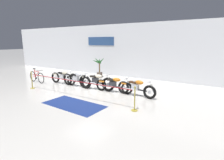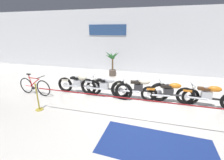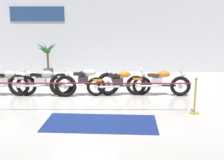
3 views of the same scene
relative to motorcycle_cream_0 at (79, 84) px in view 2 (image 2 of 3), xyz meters
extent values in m
plane|color=silver|center=(2.69, -0.58, -0.46)|extent=(120.00, 120.00, 0.00)
cube|color=white|center=(2.69, 4.55, 1.64)|extent=(28.00, 0.25, 4.20)
cube|color=navy|center=(0.06, 4.40, 2.40)|extent=(2.64, 0.04, 0.70)
torus|color=black|center=(0.72, 0.01, -0.10)|extent=(0.73, 0.13, 0.73)
torus|color=black|center=(-0.74, -0.01, -0.10)|extent=(0.73, 0.13, 0.73)
cylinder|color=silver|center=(0.72, 0.01, -0.10)|extent=(0.17, 0.08, 0.17)
cylinder|color=silver|center=(-0.74, -0.01, -0.10)|extent=(0.17, 0.08, 0.17)
cylinder|color=silver|center=(0.81, 0.01, 0.18)|extent=(0.30, 0.06, 0.59)
cube|color=silver|center=(-0.06, 0.00, 0.06)|extent=(0.36, 0.22, 0.26)
cylinder|color=silver|center=(-0.02, 0.00, 0.26)|extent=(0.18, 0.11, 0.24)
cylinder|color=silver|center=(-0.10, 0.00, 0.26)|extent=(0.18, 0.11, 0.24)
cylinder|color=silver|center=(-0.36, -0.14, -0.08)|extent=(0.70, 0.08, 0.07)
cube|color=#ADAFB5|center=(-0.01, 0.00, -0.08)|extent=(1.17, 0.07, 0.06)
ellipsoid|color=beige|center=(0.17, 0.00, 0.32)|extent=(0.46, 0.22, 0.22)
cube|color=black|center=(-0.19, 0.00, 0.28)|extent=(0.40, 0.20, 0.09)
cube|color=beige|center=(-0.69, 0.00, 0.16)|extent=(0.32, 0.16, 0.08)
cylinder|color=silver|center=(0.70, 0.01, 0.45)|extent=(0.04, 0.62, 0.04)
sphere|color=silver|center=(0.78, 0.01, 0.31)|extent=(0.14, 0.14, 0.14)
torus|color=black|center=(2.12, -0.12, -0.08)|extent=(0.77, 0.18, 0.77)
torus|color=black|center=(0.47, -0.03, -0.08)|extent=(0.77, 0.18, 0.77)
cylinder|color=silver|center=(2.12, -0.12, -0.08)|extent=(0.18, 0.09, 0.18)
cylinder|color=silver|center=(0.47, -0.03, -0.08)|extent=(0.18, 0.09, 0.18)
cylinder|color=silver|center=(2.21, -0.13, 0.20)|extent=(0.31, 0.07, 0.59)
cube|color=silver|center=(1.25, -0.07, 0.08)|extent=(0.37, 0.24, 0.26)
cylinder|color=silver|center=(1.29, -0.07, 0.28)|extent=(0.18, 0.12, 0.24)
cylinder|color=silver|center=(1.21, -0.07, 0.28)|extent=(0.18, 0.12, 0.24)
cylinder|color=silver|center=(0.94, -0.19, -0.06)|extent=(0.70, 0.11, 0.07)
cube|color=#47474C|center=(1.30, -0.07, -0.06)|extent=(1.32, 0.14, 0.06)
ellipsoid|color=#B7BABF|center=(1.48, -0.08, 0.34)|extent=(0.47, 0.25, 0.22)
cube|color=black|center=(1.12, -0.06, 0.30)|extent=(0.41, 0.22, 0.09)
cube|color=#B7BABF|center=(0.52, -0.03, 0.19)|extent=(0.33, 0.18, 0.08)
cylinder|color=silver|center=(2.10, -0.12, 0.47)|extent=(0.07, 0.62, 0.04)
sphere|color=silver|center=(2.18, -0.13, 0.33)|extent=(0.14, 0.14, 0.14)
torus|color=black|center=(3.57, 0.09, -0.05)|extent=(0.83, 0.22, 0.82)
torus|color=black|center=(1.96, -0.06, -0.05)|extent=(0.83, 0.22, 0.82)
cylinder|color=silver|center=(3.57, 0.09, -0.05)|extent=(0.20, 0.10, 0.19)
cylinder|color=silver|center=(1.96, -0.06, -0.05)|extent=(0.20, 0.10, 0.19)
cylinder|color=silver|center=(3.66, 0.10, 0.23)|extent=(0.31, 0.08, 0.59)
cube|color=#2D2D30|center=(2.72, 0.01, 0.11)|extent=(0.38, 0.25, 0.26)
cylinder|color=#2D2D30|center=(2.76, 0.02, 0.31)|extent=(0.19, 0.13, 0.24)
cylinder|color=#2D2D30|center=(2.68, 0.01, 0.31)|extent=(0.19, 0.13, 0.24)
cylinder|color=silver|center=(2.43, -0.15, -0.03)|extent=(0.70, 0.13, 0.07)
cube|color=black|center=(2.77, 0.02, -0.03)|extent=(1.30, 0.18, 0.06)
ellipsoid|color=beige|center=(2.95, 0.03, 0.37)|extent=(0.48, 0.26, 0.22)
cube|color=black|center=(2.59, 0.00, 0.33)|extent=(0.42, 0.24, 0.09)
cube|color=beige|center=(2.01, -0.05, 0.23)|extent=(0.33, 0.19, 0.08)
cylinder|color=silver|center=(3.55, 0.09, 0.50)|extent=(0.09, 0.62, 0.04)
sphere|color=silver|center=(3.63, 0.10, 0.36)|extent=(0.14, 0.14, 0.14)
torus|color=black|center=(4.77, 0.13, -0.13)|extent=(0.68, 0.17, 0.67)
torus|color=black|center=(3.17, -0.01, -0.13)|extent=(0.68, 0.17, 0.67)
cylinder|color=silver|center=(4.77, 0.13, -0.13)|extent=(0.16, 0.09, 0.16)
cylinder|color=silver|center=(3.17, -0.01, -0.13)|extent=(0.16, 0.09, 0.16)
cylinder|color=silver|center=(4.86, 0.14, 0.16)|extent=(0.31, 0.08, 0.59)
cube|color=#2D2D30|center=(3.92, 0.06, 0.03)|extent=(0.38, 0.25, 0.26)
cylinder|color=#2D2D30|center=(3.96, 0.06, 0.23)|extent=(0.19, 0.13, 0.24)
cylinder|color=#2D2D30|center=(3.88, 0.05, 0.23)|extent=(0.19, 0.13, 0.24)
cylinder|color=silver|center=(3.63, -0.11, -0.11)|extent=(0.70, 0.13, 0.07)
cube|color=#47474C|center=(3.97, 0.06, -0.11)|extent=(1.29, 0.17, 0.06)
ellipsoid|color=orange|center=(4.15, 0.08, 0.29)|extent=(0.48, 0.26, 0.22)
cube|color=black|center=(3.79, 0.05, 0.25)|extent=(0.42, 0.23, 0.09)
cube|color=orange|center=(3.22, 0.00, 0.11)|extent=(0.33, 0.19, 0.08)
cylinder|color=silver|center=(4.75, 0.13, 0.42)|extent=(0.09, 0.62, 0.04)
sphere|color=silver|center=(4.83, 0.14, 0.28)|extent=(0.14, 0.14, 0.14)
torus|color=black|center=(4.57, 0.12, -0.11)|extent=(0.72, 0.18, 0.71)
cylinder|color=silver|center=(4.57, 0.12, -0.11)|extent=(0.17, 0.09, 0.16)
cube|color=silver|center=(5.29, 0.06, 0.05)|extent=(0.38, 0.25, 0.26)
cylinder|color=silver|center=(5.33, 0.06, 0.25)|extent=(0.19, 0.12, 0.24)
cylinder|color=silver|center=(5.25, 0.06, 0.25)|extent=(0.19, 0.12, 0.24)
cylinder|color=silver|center=(4.98, -0.05, -0.09)|extent=(0.70, 0.12, 0.07)
cube|color=black|center=(5.34, 0.06, -0.09)|extent=(1.23, 0.15, 0.06)
ellipsoid|color=orange|center=(5.52, 0.04, 0.31)|extent=(0.48, 0.25, 0.22)
cube|color=#4C2D19|center=(5.16, 0.07, 0.27)|extent=(0.41, 0.23, 0.09)
cube|color=orange|center=(4.62, 0.11, 0.14)|extent=(0.33, 0.18, 0.08)
torus|color=black|center=(-1.42, -0.68, -0.09)|extent=(0.74, 0.11, 0.74)
torus|color=black|center=(-2.44, -0.59, -0.09)|extent=(0.74, 0.11, 0.74)
cylinder|color=red|center=(-1.88, -0.64, 0.13)|extent=(0.60, 0.10, 0.43)
cylinder|color=red|center=(-1.93, -0.63, 0.33)|extent=(0.55, 0.09, 0.04)
cylinder|color=red|center=(-2.13, -0.61, 0.21)|extent=(0.15, 0.05, 0.55)
cube|color=black|center=(-2.17, -0.61, 0.49)|extent=(0.19, 0.10, 0.05)
cylinder|color=red|center=(-2.24, -0.60, -0.09)|extent=(0.46, 0.07, 0.03)
cylinder|color=black|center=(-1.48, -0.67, 0.43)|extent=(0.07, 0.48, 0.03)
cylinder|color=black|center=(-2.01, -0.63, -0.17)|extent=(0.12, 0.06, 0.12)
cylinder|color=brown|center=(0.76, 3.21, -0.27)|extent=(0.45, 0.45, 0.38)
cylinder|color=brown|center=(0.76, 3.21, 0.33)|extent=(0.10, 0.10, 0.82)
cone|color=#235B28|center=(0.95, 3.22, 0.90)|extent=(0.54, 0.21, 0.48)
cone|color=#235B28|center=(0.86, 3.34, 0.88)|extent=(0.38, 0.44, 0.50)
cone|color=#235B28|center=(0.66, 3.34, 0.87)|extent=(0.37, 0.44, 0.47)
cone|color=#235B28|center=(0.55, 3.17, 0.91)|extent=(0.58, 0.24, 0.51)
cone|color=#235B28|center=(0.59, 2.95, 0.83)|extent=(0.43, 0.69, 0.47)
cone|color=#235B28|center=(0.89, 2.95, 0.85)|extent=(0.39, 0.67, 0.48)
cylinder|color=gold|center=(-0.76, -1.80, -0.45)|extent=(0.28, 0.28, 0.03)
cylinder|color=gold|center=(-0.76, -1.80, 0.04)|extent=(0.05, 0.05, 0.95)
sphere|color=gold|center=(-0.76, -1.80, 0.55)|extent=(0.08, 0.08, 0.08)
cylinder|color=maroon|center=(2.67, -1.80, 0.42)|extent=(6.58, 0.04, 0.04)
cube|color=navy|center=(3.44, -2.61, -0.46)|extent=(2.99, 1.55, 0.01)
camera|label=1|loc=(8.87, -8.14, 2.36)|focal=28.00mm
camera|label=2|loc=(3.16, -5.91, 2.38)|focal=24.00mm
camera|label=3|loc=(3.79, -9.49, 2.23)|focal=45.00mm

